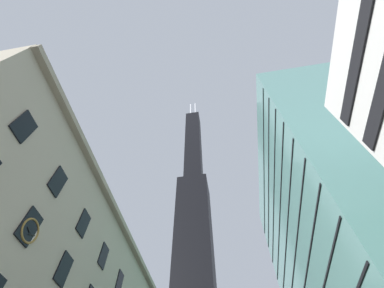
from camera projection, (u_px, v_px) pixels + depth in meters
dark_skyscraper at (194, 261)px, 105.88m from camera, size 22.58×22.58×212.36m
glass_office_midrise at (344, 251)px, 39.20m from camera, size 15.44×41.14×50.16m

